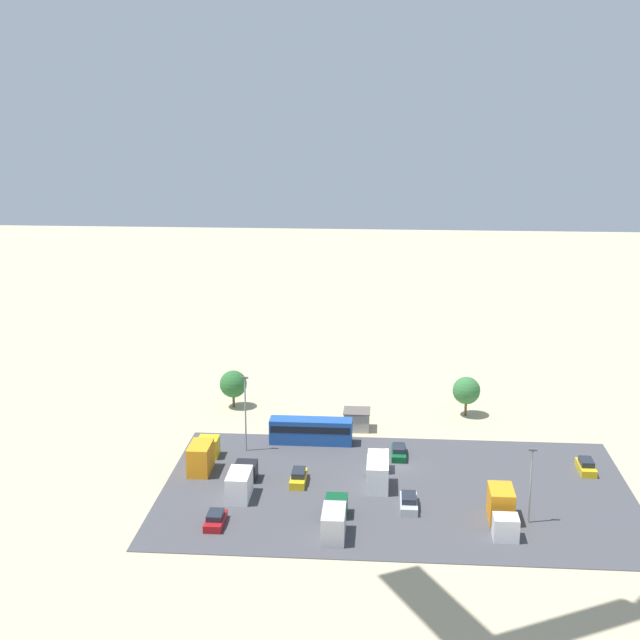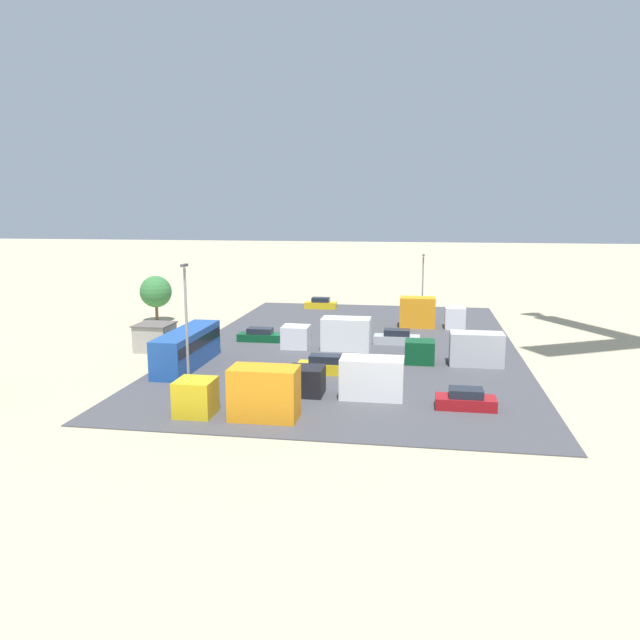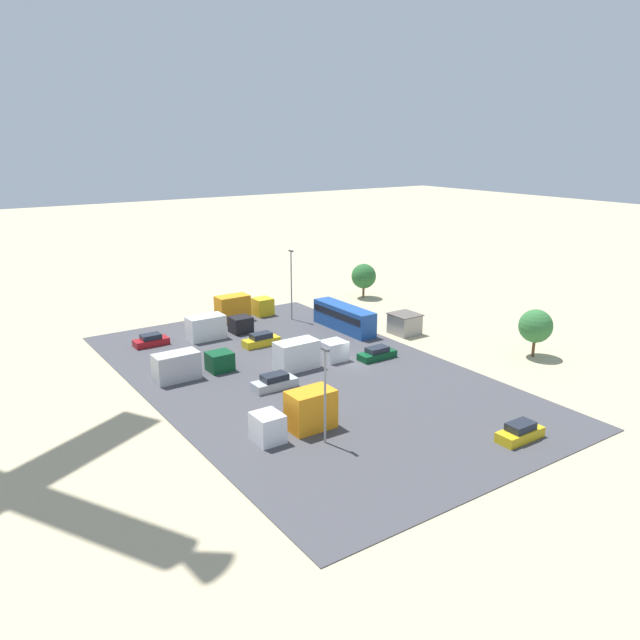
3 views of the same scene
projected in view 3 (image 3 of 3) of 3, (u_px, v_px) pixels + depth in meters
name	position (u px, v px, depth m)	size (l,w,h in m)	color
ground_plane	(357.00, 363.00, 71.69)	(400.00, 400.00, 0.00)	tan
parking_lot_surface	(303.00, 376.00, 67.68)	(54.27, 32.59, 0.08)	#424247
shed_building	(405.00, 324.00, 82.01)	(3.66, 3.50, 2.72)	#9E998E
bus	(344.00, 317.00, 83.43)	(10.81, 2.59, 3.28)	#1E4C9E
parked_car_0	(261.00, 340.00, 77.28)	(1.75, 4.63, 1.60)	gold
parked_car_1	(377.00, 354.00, 72.69)	(1.81, 4.66, 1.42)	#0C4723
parked_car_2	(151.00, 341.00, 77.33)	(1.89, 4.21, 1.45)	maroon
parked_car_3	(275.00, 382.00, 64.08)	(1.90, 4.74, 1.53)	#ADB2B7
parked_car_4	(520.00, 432.00, 53.16)	(1.83, 4.41, 1.55)	gold
parked_truck_0	(299.00, 414.00, 54.29)	(2.59, 7.61, 3.56)	silver
parked_truck_1	(307.00, 354.00, 70.09)	(2.53, 8.85, 3.21)	silver
parked_truck_2	(189.00, 365.00, 66.88)	(2.38, 8.71, 2.99)	#0C4723
parked_truck_3	(241.00, 307.00, 88.58)	(2.55, 8.37, 3.54)	gold
parked_truck_4	(216.00, 327.00, 80.38)	(2.52, 8.60, 3.04)	black
tree_near_shed	(536.00, 326.00, 72.76)	(3.93, 3.93, 5.73)	brown
tree_apron_mid	(364.00, 276.00, 100.04)	(3.97, 3.97, 5.53)	brown
light_pole_lot_centre	(291.00, 282.00, 87.07)	(0.90, 0.28, 9.93)	gray
light_pole_lot_edge	(325.00, 392.00, 51.50)	(0.90, 0.28, 8.43)	gray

